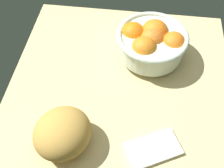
# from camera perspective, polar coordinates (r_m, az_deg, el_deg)

# --- Properties ---
(ground_plane) EXTENTS (0.66, 0.66, 0.03)m
(ground_plane) POSITION_cam_1_polar(r_m,az_deg,el_deg) (0.82, 1.80, -0.29)
(ground_plane) COLOR #D8BD80
(fruit_bowl) EXTENTS (0.22, 0.22, 0.12)m
(fruit_bowl) POSITION_cam_1_polar(r_m,az_deg,el_deg) (0.83, 8.31, 8.82)
(fruit_bowl) COLOR silver
(fruit_bowl) RESTS_ON ground
(bread_loaf) EXTENTS (0.20, 0.20, 0.10)m
(bread_loaf) POSITION_cam_1_polar(r_m,az_deg,el_deg) (0.67, -10.47, -10.18)
(bread_loaf) COLOR gold
(bread_loaf) RESTS_ON ground
(napkin_folded) EXTENTS (0.15, 0.13, 0.01)m
(napkin_folded) POSITION_cam_1_polar(r_m,az_deg,el_deg) (0.70, 8.68, -13.44)
(napkin_folded) COLOR silver
(napkin_folded) RESTS_ON ground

